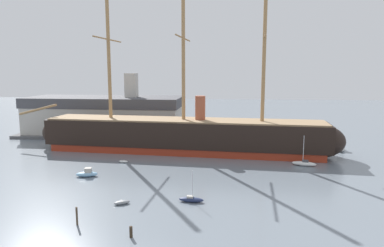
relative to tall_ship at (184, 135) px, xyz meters
The scene contains 12 objects.
tall_ship is the anchor object (origin of this frame).
dinghy_foreground_left 32.57m from the tall_ship, 98.00° to the right, with size 2.42×1.96×0.53m.
sailboat_near_centre 30.81m from the tall_ship, 80.64° to the right, with size 3.60×1.33×4.59m.
motorboat_mid_left 25.16m from the tall_ship, 125.37° to the right, with size 3.96×2.32×1.56m.
dinghy_alongside_bow 15.63m from the tall_ship, 136.03° to the right, with size 2.05×1.13×0.46m.
sailboat_alongside_stern 26.74m from the tall_ship, 20.35° to the right, with size 4.81×2.54×6.00m.
motorboat_far_left 25.43m from the tall_ship, 158.30° to the left, with size 4.94×3.86×1.93m.
motorboat_far_right 36.47m from the tall_ship, ahead, with size 3.41×4.78×1.85m.
motorboat_distant_centre 17.83m from the tall_ship, 70.36° to the left, with size 3.25×3.35×1.38m.
mooring_piling_nearest 41.45m from the tall_ship, 90.75° to the right, with size 0.35×0.35×1.27m, color #382B1E.
mooring_piling_left_pair 39.85m from the tall_ship, 101.36° to the right, with size 0.24×0.24×2.24m, color #4C3D2D.
dockside_warehouse_left 32.02m from the tall_ship, 142.26° to the left, with size 47.41×19.19×17.69m.
Camera 1 is at (6.39, -29.93, 18.26)m, focal length 32.30 mm.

